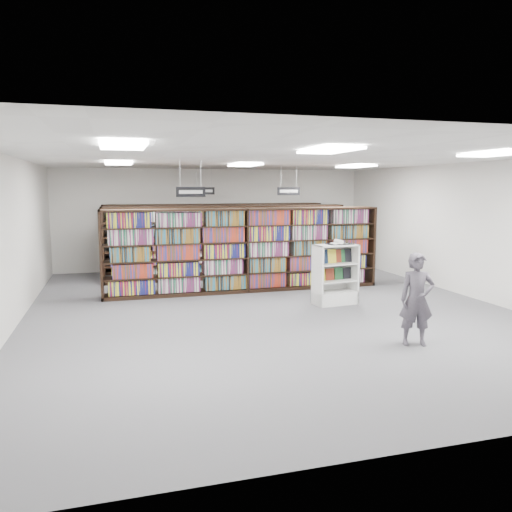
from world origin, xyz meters
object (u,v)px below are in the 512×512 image
object	(u,v)px
bookshelf_row_near	(245,250)
shopper	(417,299)
endcap_display	(334,283)
open_book	(339,243)

from	to	relation	value
bookshelf_row_near	shopper	size ratio (longest dim) A/B	4.53
endcap_display	open_book	bearing A→B (deg)	-11.23
endcap_display	shopper	size ratio (longest dim) A/B	0.87
bookshelf_row_near	open_book	bearing A→B (deg)	-48.84
bookshelf_row_near	open_book	world-z (taller)	bookshelf_row_near
open_book	endcap_display	bearing A→B (deg)	174.67
endcap_display	bookshelf_row_near	bearing A→B (deg)	122.24
bookshelf_row_near	shopper	distance (m)	5.28
bookshelf_row_near	shopper	xyz separation A→B (m)	(1.61, -5.02, -0.28)
endcap_display	shopper	bearing A→B (deg)	-96.72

